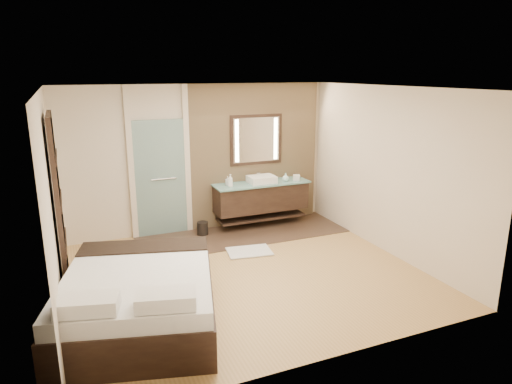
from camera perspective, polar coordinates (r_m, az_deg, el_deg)
name	(u,v)px	position (r m, az deg, el deg)	size (l,w,h in m)	color
floor	(245,274)	(6.88, -1.37, -10.22)	(5.00, 5.00, 0.00)	#A98147
tile_strip	(243,234)	(8.45, -1.61, -5.25)	(3.80, 1.30, 0.01)	#3B2820
stone_wall	(255,155)	(8.83, -0.10, 4.68)	(2.60, 0.08, 2.70)	tan
vanity	(261,197)	(8.74, 0.65, -0.61)	(1.85, 0.55, 0.88)	black
mirror_unit	(256,140)	(8.73, 0.04, 6.56)	(1.06, 0.04, 0.96)	black
frosted_door	(160,173)	(8.33, -11.89, 2.28)	(1.10, 0.12, 2.70)	#ADDBD6
shoji_partition	(59,204)	(6.62, -23.42, -1.33)	(0.06, 1.20, 2.40)	black
bed	(139,298)	(5.66, -14.39, -12.71)	(2.20, 2.50, 0.82)	black
bath_mat	(249,251)	(7.63, -0.85, -7.43)	(0.72, 0.50, 0.02)	silver
waste_bin	(203,229)	(8.42, -6.69, -4.56)	(0.20, 0.20, 0.25)	black
tissue_box	(296,178)	(8.88, 5.06, 1.81)	(0.12, 0.12, 0.10)	silver
soap_bottle_a	(230,181)	(8.34, -3.23, 1.44)	(0.09, 0.09, 0.23)	white
soap_bottle_b	(228,181)	(8.46, -3.55, 1.42)	(0.07, 0.08, 0.17)	#B2B2B2
soap_bottle_c	(286,177)	(8.77, 3.72, 1.86)	(0.12, 0.12, 0.16)	#C1F2E8
cup	(297,177)	(8.96, 5.16, 1.90)	(0.11, 0.11, 0.09)	silver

